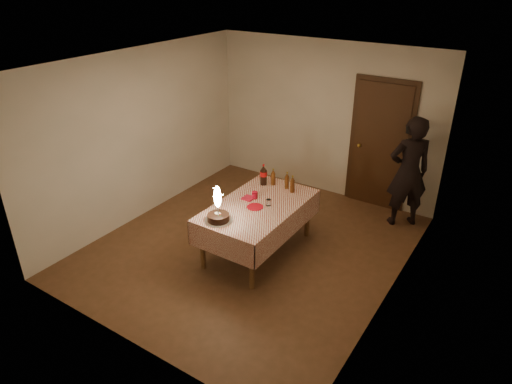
% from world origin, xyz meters
% --- Properties ---
extents(ground, '(4.00, 4.50, 0.01)m').
position_xyz_m(ground, '(0.00, 0.00, 0.00)').
color(ground, brown).
rests_on(ground, ground).
extents(room_shell, '(4.04, 4.54, 2.62)m').
position_xyz_m(room_shell, '(0.03, 0.08, 1.65)').
color(room_shell, silver).
rests_on(room_shell, ground).
extents(dining_table, '(1.02, 1.72, 0.74)m').
position_xyz_m(dining_table, '(0.14, -0.04, 0.64)').
color(dining_table, brown).
rests_on(dining_table, ground).
extents(birthday_cake, '(0.35, 0.35, 0.48)m').
position_xyz_m(birthday_cake, '(-0.04, -0.67, 0.86)').
color(birthday_cake, white).
rests_on(birthday_cake, dining_table).
extents(red_plate, '(0.22, 0.22, 0.01)m').
position_xyz_m(red_plate, '(0.15, -0.12, 0.74)').
color(red_plate, '#AC0B19').
rests_on(red_plate, dining_table).
extents(red_cup, '(0.08, 0.08, 0.10)m').
position_xyz_m(red_cup, '(0.01, 0.09, 0.79)').
color(red_cup, '#AF0C21').
rests_on(red_cup, dining_table).
extents(clear_cup, '(0.07, 0.07, 0.09)m').
position_xyz_m(clear_cup, '(0.28, 0.02, 0.79)').
color(clear_cup, white).
rests_on(clear_cup, dining_table).
extents(napkin_stack, '(0.15, 0.15, 0.02)m').
position_xyz_m(napkin_stack, '(-0.06, 0.03, 0.75)').
color(napkin_stack, '#B7152C').
rests_on(napkin_stack, dining_table).
extents(cola_bottle, '(0.10, 0.10, 0.32)m').
position_xyz_m(cola_bottle, '(-0.13, 0.54, 0.89)').
color(cola_bottle, black).
rests_on(cola_bottle, dining_table).
extents(amber_bottle_left, '(0.06, 0.06, 0.25)m').
position_xyz_m(amber_bottle_left, '(-0.01, 0.61, 0.86)').
color(amber_bottle_left, '#542A0E').
rests_on(amber_bottle_left, dining_table).
extents(amber_bottle_right, '(0.06, 0.06, 0.25)m').
position_xyz_m(amber_bottle_right, '(0.35, 0.55, 0.86)').
color(amber_bottle_right, '#542A0E').
rests_on(amber_bottle_right, dining_table).
extents(amber_bottle_mid, '(0.06, 0.06, 0.25)m').
position_xyz_m(amber_bottle_mid, '(0.22, 0.61, 0.86)').
color(amber_bottle_mid, '#542A0E').
rests_on(amber_bottle_mid, dining_table).
extents(photographer, '(0.75, 0.72, 1.73)m').
position_xyz_m(photographer, '(1.60, 1.85, 0.87)').
color(photographer, black).
rests_on(photographer, ground).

